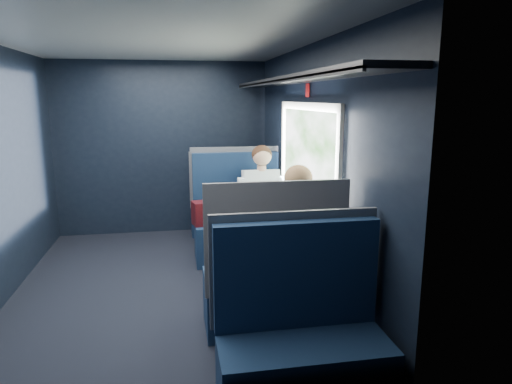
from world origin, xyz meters
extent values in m
cube|color=black|center=(0.00, 0.00, -0.01)|extent=(2.80, 4.20, 0.01)
cube|color=black|center=(1.45, 0.00, 1.15)|extent=(0.10, 4.20, 2.30)
cube|color=black|center=(0.00, 2.15, 1.15)|extent=(2.80, 0.10, 2.30)
cube|color=black|center=(0.00, -2.15, 1.15)|extent=(2.80, 0.10, 2.30)
cube|color=silver|center=(0.00, 0.00, 2.35)|extent=(2.80, 4.20, 0.10)
cube|color=silver|center=(1.38, 0.00, 1.74)|extent=(0.03, 1.84, 0.07)
cube|color=silver|center=(1.38, 0.00, 0.90)|extent=(0.03, 1.84, 0.07)
cube|color=silver|center=(1.38, -0.89, 1.32)|extent=(0.03, 0.07, 0.78)
cube|color=silver|center=(1.38, 0.89, 1.32)|extent=(0.03, 0.07, 0.78)
cube|color=black|center=(1.22, 0.00, 1.98)|extent=(0.36, 4.10, 0.04)
cube|color=black|center=(1.05, 0.00, 1.96)|extent=(0.02, 4.10, 0.03)
cube|color=red|center=(1.38, 0.00, 1.89)|extent=(0.01, 0.10, 0.12)
cylinder|color=#54565E|center=(0.88, 0.00, 0.35)|extent=(0.08, 0.08, 0.70)
cube|color=silver|center=(1.06, 0.00, 0.72)|extent=(0.62, 1.00, 0.04)
cube|color=#0C1C38|center=(0.85, 0.78, 0.23)|extent=(1.00, 0.50, 0.45)
cube|color=#0C1C38|center=(0.85, 1.08, 0.82)|extent=(1.00, 0.10, 0.75)
cube|color=#54565E|center=(0.85, 1.14, 0.85)|extent=(1.04, 0.03, 0.82)
cube|color=#54565E|center=(0.85, 0.73, 0.55)|extent=(0.06, 0.40, 0.20)
cube|color=#4C1016|center=(0.51, 0.75, 0.58)|extent=(0.40, 0.27, 0.26)
cylinder|color=#4C1016|center=(0.51, 0.75, 0.76)|extent=(0.06, 0.15, 0.03)
cylinder|color=silver|center=(0.69, 0.61, 0.58)|extent=(0.09, 0.09, 0.25)
cylinder|color=#1764AC|center=(0.69, 0.61, 0.73)|extent=(0.05, 0.05, 0.06)
cube|color=#0C1C38|center=(0.85, -0.78, 0.23)|extent=(1.00, 0.50, 0.45)
cube|color=#0C1C38|center=(0.85, -1.08, 0.82)|extent=(1.00, 0.10, 0.75)
cube|color=#54565E|center=(0.85, -1.14, 0.85)|extent=(1.04, 0.03, 0.82)
cube|color=#54565E|center=(0.85, -0.73, 0.55)|extent=(0.06, 0.40, 0.20)
cube|color=#0C1C38|center=(0.85, 1.88, 0.23)|extent=(1.00, 0.40, 0.45)
cube|color=#0C1C38|center=(0.85, 1.64, 0.78)|extent=(1.00, 0.10, 0.66)
cube|color=#54565E|center=(0.85, 1.59, 0.80)|extent=(1.04, 0.03, 0.72)
cube|color=#0C1C38|center=(0.85, -1.88, 0.23)|extent=(1.00, 0.40, 0.45)
cube|color=#0C1C38|center=(0.85, -1.64, 0.78)|extent=(1.00, 0.10, 0.66)
cube|color=#54565E|center=(0.85, -1.59, 0.80)|extent=(1.04, 0.03, 0.72)
cube|color=black|center=(1.10, 0.64, 0.53)|extent=(0.36, 0.44, 0.16)
cube|color=black|center=(1.10, 0.44, 0.23)|extent=(0.32, 0.12, 0.45)
cube|color=white|center=(1.10, 0.80, 0.78)|extent=(0.40, 0.29, 0.53)
cylinder|color=#D8A88C|center=(1.10, 0.76, 1.06)|extent=(0.10, 0.10, 0.06)
sphere|color=#D8A88C|center=(1.10, 0.74, 1.20)|extent=(0.21, 0.21, 0.21)
sphere|color=#382114|center=(1.10, 0.76, 1.21)|extent=(0.22, 0.22, 0.22)
cube|color=white|center=(0.88, 0.76, 0.78)|extent=(0.09, 0.12, 0.34)
cube|color=white|center=(1.32, 0.76, 0.78)|extent=(0.09, 0.12, 0.34)
cube|color=black|center=(1.10, -0.64, 0.53)|extent=(0.36, 0.44, 0.16)
cube|color=black|center=(1.10, -0.44, 0.23)|extent=(0.32, 0.12, 0.45)
cube|color=black|center=(1.10, -0.80, 0.78)|extent=(0.40, 0.29, 0.53)
cylinder|color=#D8A88C|center=(1.10, -0.76, 1.06)|extent=(0.10, 0.10, 0.06)
sphere|color=#D8A88C|center=(1.10, -0.74, 1.20)|extent=(0.21, 0.21, 0.21)
sphere|color=tan|center=(1.10, -0.76, 1.21)|extent=(0.22, 0.22, 0.22)
cube|color=black|center=(0.88, -0.76, 0.78)|extent=(0.09, 0.12, 0.34)
cube|color=black|center=(1.32, -0.76, 0.78)|extent=(0.09, 0.12, 0.34)
cube|color=tan|center=(1.10, -0.86, 0.90)|extent=(0.26, 0.07, 0.36)
cube|color=white|center=(1.08, -0.06, 0.74)|extent=(0.55, 0.78, 0.01)
cube|color=silver|center=(1.17, 0.05, 0.75)|extent=(0.24, 0.32, 0.01)
cube|color=silver|center=(1.28, 0.05, 0.87)|extent=(0.01, 0.31, 0.22)
cube|color=black|center=(1.28, 0.05, 0.87)|extent=(0.01, 0.27, 0.18)
cylinder|color=silver|center=(1.33, 0.19, 0.83)|extent=(0.06, 0.06, 0.17)
cylinder|color=#1764AC|center=(1.33, 0.19, 0.93)|extent=(0.03, 0.03, 0.04)
cylinder|color=white|center=(1.25, 0.44, 0.79)|extent=(0.07, 0.07, 0.09)
camera|label=1|loc=(0.15, -4.14, 1.83)|focal=32.00mm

